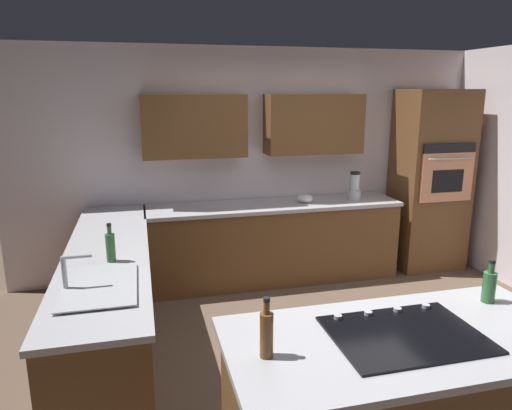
# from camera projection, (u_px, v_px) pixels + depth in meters

# --- Properties ---
(ground_plane) EXTENTS (14.00, 14.00, 0.00)m
(ground_plane) POSITION_uv_depth(u_px,v_px,m) (344.00, 357.00, 3.82)
(ground_plane) COLOR brown
(wall_back) EXTENTS (6.00, 0.44, 2.60)m
(wall_back) POSITION_uv_depth(u_px,v_px,m) (270.00, 154.00, 5.40)
(wall_back) COLOR silver
(wall_back) RESTS_ON ground
(lower_cabinets_back) EXTENTS (2.80, 0.60, 0.86)m
(lower_cabinets_back) POSITION_uv_depth(u_px,v_px,m) (274.00, 244.00, 5.31)
(lower_cabinets_back) COLOR brown
(lower_cabinets_back) RESTS_ON ground
(countertop_back) EXTENTS (2.84, 0.64, 0.04)m
(countertop_back) POSITION_uv_depth(u_px,v_px,m) (274.00, 205.00, 5.21)
(countertop_back) COLOR #B2B2B7
(countertop_back) RESTS_ON lower_cabinets_back
(lower_cabinets_side) EXTENTS (0.60, 2.90, 0.86)m
(lower_cabinets_side) POSITION_uv_depth(u_px,v_px,m) (111.00, 304.00, 3.81)
(lower_cabinets_side) COLOR brown
(lower_cabinets_side) RESTS_ON ground
(countertop_side) EXTENTS (0.64, 2.94, 0.04)m
(countertop_side) POSITION_uv_depth(u_px,v_px,m) (107.00, 251.00, 3.70)
(countertop_side) COLOR #B2B2B7
(countertop_side) RESTS_ON lower_cabinets_side
(island_top) EXTENTS (1.86, 0.88, 0.04)m
(island_top) POSITION_uv_depth(u_px,v_px,m) (405.00, 339.00, 2.39)
(island_top) COLOR #B2B2B7
(island_top) RESTS_ON island_base
(wall_oven) EXTENTS (0.80, 0.66, 2.14)m
(wall_oven) POSITION_uv_depth(u_px,v_px,m) (430.00, 181.00, 5.62)
(wall_oven) COLOR brown
(wall_oven) RESTS_ON ground
(sink_unit) EXTENTS (0.46, 0.70, 0.23)m
(sink_unit) POSITION_uv_depth(u_px,v_px,m) (98.00, 285.00, 2.96)
(sink_unit) COLOR #515456
(sink_unit) RESTS_ON countertop_side
(cooktop) EXTENTS (0.76, 0.56, 0.03)m
(cooktop) POSITION_uv_depth(u_px,v_px,m) (405.00, 334.00, 2.39)
(cooktop) COLOR black
(cooktop) RESTS_ON island_top
(blender) EXTENTS (0.15, 0.15, 0.32)m
(blender) POSITION_uv_depth(u_px,v_px,m) (355.00, 188.00, 5.37)
(blender) COLOR silver
(blender) RESTS_ON countertop_back
(mixing_bowl) EXTENTS (0.17, 0.17, 0.10)m
(mixing_bowl) POSITION_uv_depth(u_px,v_px,m) (305.00, 198.00, 5.25)
(mixing_bowl) COLOR white
(mixing_bowl) RESTS_ON countertop_back
(dish_soap_bottle) EXTENTS (0.07, 0.07, 0.29)m
(dish_soap_bottle) POSITION_uv_depth(u_px,v_px,m) (110.00, 246.00, 3.40)
(dish_soap_bottle) COLOR #336B38
(dish_soap_bottle) RESTS_ON countertop_side
(oil_bottle) EXTENTS (0.06, 0.06, 0.30)m
(oil_bottle) POSITION_uv_depth(u_px,v_px,m) (267.00, 333.00, 2.17)
(oil_bottle) COLOR brown
(oil_bottle) RESTS_ON island_top
(second_bottle) EXTENTS (0.08, 0.08, 0.26)m
(second_bottle) POSITION_uv_depth(u_px,v_px,m) (489.00, 285.00, 2.75)
(second_bottle) COLOR #336B38
(second_bottle) RESTS_ON island_top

